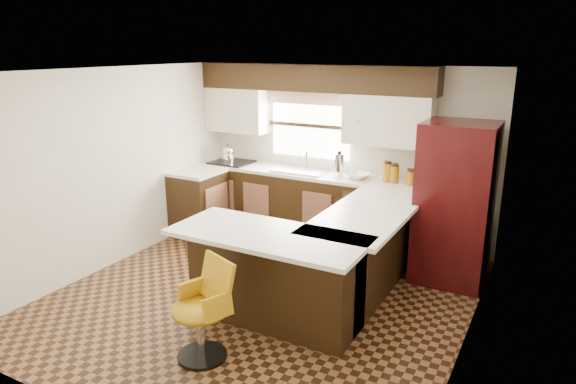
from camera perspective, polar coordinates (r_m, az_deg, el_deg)
The scene contains 30 objects.
floor at distance 5.71m, azimuth -2.94°, elevation -11.53°, with size 4.40×4.40×0.00m, color #49301A.
ceiling at distance 5.08m, azimuth -3.33°, elevation 13.27°, with size 4.40×4.40×0.00m, color silver.
wall_back at distance 7.18m, azimuth 6.11°, elevation 4.33°, with size 4.40×4.40×0.00m, color beige.
wall_front at distance 3.69m, azimuth -21.43°, elevation -8.09°, with size 4.40×4.40×0.00m, color beige.
wall_left at distance 6.59m, azimuth -18.91°, elevation 2.49°, with size 4.40×4.40×0.00m, color beige.
wall_right at distance 4.58m, azimuth 19.93°, elevation -3.30°, with size 4.40×4.40×0.00m, color beige.
base_cab_back at distance 7.29m, azimuth 1.76°, elevation -1.51°, with size 3.30×0.60×0.90m, color black.
base_cab_left at distance 7.46m, azimuth -9.83°, elevation -1.32°, with size 0.60×0.70×0.90m, color black.
counter_back at distance 7.16m, azimuth 1.79°, elevation 2.10°, with size 3.30×0.60×0.04m, color silver.
counter_left at distance 7.34m, azimuth -10.00°, elevation 2.21°, with size 0.60×0.70×0.04m, color silver.
soffit at distance 7.05m, azimuth 2.72°, elevation 12.56°, with size 3.40×0.35×0.36m, color black.
upper_cab_left at distance 7.71m, azimuth -5.62°, elevation 9.05°, with size 0.94×0.35×0.64m, color beige.
upper_cab_right at distance 6.71m, azimuth 11.08°, elevation 7.81°, with size 1.14×0.35×0.64m, color beige.
window_pane at distance 7.31m, azimuth 2.48°, elevation 7.39°, with size 1.20×0.02×0.90m, color white.
valance at distance 7.22m, azimuth 2.37°, elevation 10.41°, with size 1.30×0.06×0.18m, color #D19B93.
sink at distance 7.15m, azimuth 1.36°, elevation 2.40°, with size 0.75×0.45×0.03m, color #B2B2B7.
dishwasher at distance 6.67m, azimuth 8.35°, elevation -3.53°, with size 0.58×0.03×0.78m, color black.
cooktop at distance 7.73m, azimuth -6.25°, elevation 3.32°, with size 0.58×0.50×0.03m, color black.
peninsula_long at distance 5.68m, azimuth 8.18°, elevation -6.84°, with size 0.60×1.95×0.90m, color black.
peninsula_return at distance 5.07m, azimuth -1.42°, elevation -9.57°, with size 1.65×0.60×0.90m, color black.
counter_pen_long at distance 5.50m, azimuth 8.86°, elevation -2.38°, with size 0.84×1.95×0.04m, color silver.
counter_pen_return at distance 4.82m, azimuth -2.20°, elevation -4.85°, with size 1.89×0.84×0.04m, color silver.
refrigerator at distance 6.10m, azimuth 18.05°, elevation -1.20°, with size 0.79×0.76×1.84m, color #320809.
bar_chair at distance 4.57m, azimuth -9.74°, elevation -12.95°, with size 0.47×0.47×0.89m, color #B6830E, non-canonical shape.
kettle at distance 7.74m, azimuth -6.65°, elevation 4.37°, with size 0.19×0.19×0.25m, color silver, non-canonical shape.
percolator at distance 6.91m, azimuth 5.70°, elevation 3.01°, with size 0.13×0.13×0.31m, color silver.
mixing_bowl at distance 6.84m, azimuth 7.77°, elevation 1.81°, with size 0.31×0.31×0.07m, color white.
canister_large at distance 6.71m, azimuth 10.95°, elevation 2.12°, with size 0.12×0.12×0.24m, color #9F650C.
canister_med at distance 6.69m, azimuth 11.71°, elevation 1.94°, with size 0.12×0.12×0.22m, color #9F650C.
canister_small at distance 6.64m, azimuth 13.49°, elevation 1.52°, with size 0.12×0.12×0.17m, color #9F650C.
Camera 1 is at (2.67, -4.31, 2.63)m, focal length 32.00 mm.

